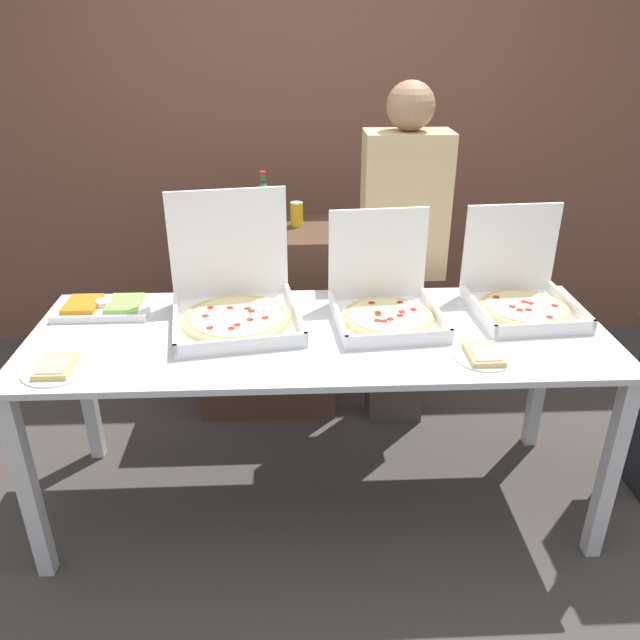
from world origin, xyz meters
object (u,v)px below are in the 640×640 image
(soda_can_silver, at_px, (212,228))
(person_guest_cap, at_px, (402,258))
(paper_plate_front_right, at_px, (56,368))
(veggie_tray, at_px, (104,307))
(pizza_box_far_right, at_px, (520,293))
(pizza_box_far_left, at_px, (385,301))
(paper_plate_front_left, at_px, (484,355))
(pizza_box_near_right, at_px, (235,299))
(soda_bottle, at_px, (264,204))
(soda_can_colored, at_px, (297,214))

(soda_can_silver, xyz_separation_m, person_guest_cap, (0.92, -0.05, -0.15))
(paper_plate_front_right, height_order, veggie_tray, veggie_tray)
(paper_plate_front_right, bearing_deg, person_guest_cap, 33.96)
(pizza_box_far_right, height_order, person_guest_cap, person_guest_cap)
(pizza_box_far_left, height_order, person_guest_cap, person_guest_cap)
(paper_plate_front_left, bearing_deg, pizza_box_near_right, 157.76)
(soda_bottle, height_order, person_guest_cap, person_guest_cap)
(pizza_box_far_right, bearing_deg, person_guest_cap, 126.43)
(veggie_tray, height_order, person_guest_cap, person_guest_cap)
(pizza_box_far_left, distance_m, soda_can_colored, 0.90)
(pizza_box_far_left, bearing_deg, soda_can_silver, 136.58)
(soda_bottle, height_order, soda_can_silver, soda_bottle)
(pizza_box_far_left, distance_m, soda_can_silver, 0.98)
(veggie_tray, bearing_deg, pizza_box_near_right, -8.53)
(person_guest_cap, bearing_deg, pizza_box_far_left, 73.84)
(pizza_box_near_right, bearing_deg, veggie_tray, 162.62)
(pizza_box_far_left, xyz_separation_m, paper_plate_front_left, (0.32, -0.35, -0.06))
(veggie_tray, relative_size, soda_can_colored, 3.13)
(soda_can_silver, bearing_deg, paper_plate_front_left, -41.63)
(pizza_box_near_right, height_order, soda_can_colored, pizza_box_near_right)
(pizza_box_far_right, bearing_deg, paper_plate_front_right, -170.50)
(soda_bottle, distance_m, soda_can_silver, 0.32)
(pizza_box_far_left, distance_m, person_guest_cap, 0.58)
(pizza_box_near_right, relative_size, paper_plate_front_right, 2.40)
(paper_plate_front_right, height_order, soda_can_silver, soda_can_silver)
(person_guest_cap, bearing_deg, paper_plate_front_left, 99.77)
(paper_plate_front_left, xyz_separation_m, soda_can_silver, (-1.08, 0.96, 0.20))
(pizza_box_near_right, distance_m, soda_bottle, 0.79)
(paper_plate_front_right, bearing_deg, pizza_box_far_right, 13.41)
(pizza_box_far_right, bearing_deg, veggie_tray, 174.28)
(person_guest_cap, bearing_deg, paper_plate_front_right, 33.96)
(person_guest_cap, bearing_deg, soda_bottle, -19.43)
(soda_bottle, relative_size, person_guest_cap, 0.17)
(pizza_box_near_right, relative_size, soda_can_colored, 4.70)
(soda_bottle, bearing_deg, pizza_box_far_left, -56.96)
(pizza_box_far_right, height_order, paper_plate_front_right, pizza_box_far_right)
(person_guest_cap, bearing_deg, soda_can_silver, -3.17)
(veggie_tray, height_order, soda_can_silver, soda_can_silver)
(paper_plate_front_right, distance_m, veggie_tray, 0.48)
(pizza_box_far_left, relative_size, pizza_box_far_right, 1.02)
(soda_bottle, xyz_separation_m, soda_can_colored, (0.16, 0.02, -0.06))
(soda_can_colored, bearing_deg, soda_can_silver, -152.82)
(pizza_box_far_right, distance_m, soda_bottle, 1.33)
(paper_plate_front_right, relative_size, person_guest_cap, 0.14)
(pizza_box_far_right, height_order, soda_can_colored, pizza_box_far_right)
(pizza_box_far_left, relative_size, paper_plate_front_right, 1.93)
(pizza_box_far_right, distance_m, soda_can_colored, 1.21)
(paper_plate_front_left, distance_m, person_guest_cap, 0.92)
(paper_plate_front_right, distance_m, soda_bottle, 1.38)
(pizza_box_far_left, xyz_separation_m, pizza_box_far_right, (0.58, 0.06, -0.00))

